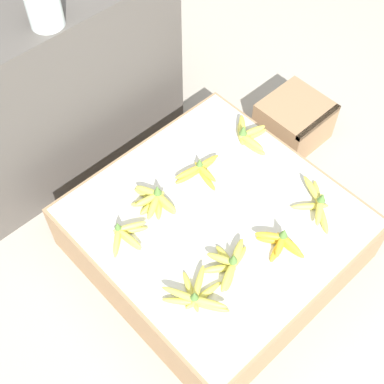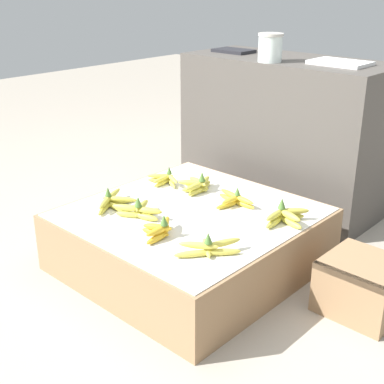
{
  "view_description": "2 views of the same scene",
  "coord_description": "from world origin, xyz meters",
  "px_view_note": "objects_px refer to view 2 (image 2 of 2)",
  "views": [
    {
      "loc": [
        -0.84,
        -0.76,
        2.02
      ],
      "look_at": [
        -0.01,
        0.12,
        0.32
      ],
      "focal_mm": 50.0,
      "sensor_mm": 36.0,
      "label": 1
    },
    {
      "loc": [
        1.47,
        -1.57,
        1.24
      ],
      "look_at": [
        0.0,
        0.0,
        0.36
      ],
      "focal_mm": 50.0,
      "sensor_mm": 36.0,
      "label": 2
    }
  ],
  "objects_px": {
    "banana_bunch_middle_right": "(285,216)",
    "banana_bunch_middle_midright": "(234,199)",
    "banana_bunch_front_left": "(112,201)",
    "banana_bunch_middle_left": "(165,179)",
    "glass_jar": "(270,47)",
    "banana_bunch_front_right": "(209,248)",
    "banana_bunch_middle_midleft": "(198,185)",
    "foam_tray_white": "(340,63)",
    "banana_bunch_front_midright": "(160,229)",
    "wooden_crate": "(362,286)",
    "banana_bunch_front_midleft": "(139,210)"
  },
  "relations": [
    {
      "from": "foam_tray_white",
      "to": "wooden_crate",
      "type": "bearing_deg",
      "value": -51.45
    },
    {
      "from": "banana_bunch_front_midleft",
      "to": "banana_bunch_front_right",
      "type": "distance_m",
      "value": 0.44
    },
    {
      "from": "banana_bunch_front_left",
      "to": "foam_tray_white",
      "type": "relative_size",
      "value": 0.83
    },
    {
      "from": "glass_jar",
      "to": "banana_bunch_middle_midleft",
      "type": "bearing_deg",
      "value": -90.61
    },
    {
      "from": "banana_bunch_front_left",
      "to": "banana_bunch_middle_midleft",
      "type": "distance_m",
      "value": 0.43
    },
    {
      "from": "banana_bunch_front_midleft",
      "to": "banana_bunch_middle_right",
      "type": "distance_m",
      "value": 0.62
    },
    {
      "from": "banana_bunch_front_midright",
      "to": "banana_bunch_front_left",
      "type": "bearing_deg",
      "value": 171.04
    },
    {
      "from": "banana_bunch_middle_left",
      "to": "banana_bunch_middle_midright",
      "type": "relative_size",
      "value": 0.88
    },
    {
      "from": "banana_bunch_front_left",
      "to": "banana_bunch_middle_left",
      "type": "distance_m",
      "value": 0.36
    },
    {
      "from": "banana_bunch_front_left",
      "to": "banana_bunch_middle_right",
      "type": "xyz_separation_m",
      "value": [
        0.67,
        0.38,
        0.01
      ]
    },
    {
      "from": "banana_bunch_front_left",
      "to": "glass_jar",
      "type": "distance_m",
      "value": 1.13
    },
    {
      "from": "banana_bunch_front_left",
      "to": "glass_jar",
      "type": "height_order",
      "value": "glass_jar"
    },
    {
      "from": "foam_tray_white",
      "to": "banana_bunch_middle_right",
      "type": "bearing_deg",
      "value": -74.67
    },
    {
      "from": "banana_bunch_middle_left",
      "to": "foam_tray_white",
      "type": "bearing_deg",
      "value": 56.11
    },
    {
      "from": "banana_bunch_front_right",
      "to": "banana_bunch_middle_right",
      "type": "bearing_deg",
      "value": 82.24
    },
    {
      "from": "banana_bunch_front_midleft",
      "to": "banana_bunch_middle_midright",
      "type": "xyz_separation_m",
      "value": [
        0.22,
        0.38,
        -0.0
      ]
    },
    {
      "from": "banana_bunch_front_left",
      "to": "wooden_crate",
      "type": "bearing_deg",
      "value": 21.17
    },
    {
      "from": "banana_bunch_front_midright",
      "to": "banana_bunch_front_right",
      "type": "distance_m",
      "value": 0.24
    },
    {
      "from": "banana_bunch_front_right",
      "to": "glass_jar",
      "type": "bearing_deg",
      "value": 114.67
    },
    {
      "from": "banana_bunch_middle_right",
      "to": "banana_bunch_middle_midleft",
      "type": "bearing_deg",
      "value": 177.65
    },
    {
      "from": "banana_bunch_middle_left",
      "to": "banana_bunch_middle_midleft",
      "type": "height_order",
      "value": "banana_bunch_middle_midleft"
    },
    {
      "from": "banana_bunch_front_midright",
      "to": "banana_bunch_front_midleft",
      "type": "bearing_deg",
      "value": 161.11
    },
    {
      "from": "banana_bunch_front_left",
      "to": "foam_tray_white",
      "type": "distance_m",
      "value": 1.32
    },
    {
      "from": "banana_bunch_front_midleft",
      "to": "banana_bunch_middle_left",
      "type": "distance_m",
      "value": 0.4
    },
    {
      "from": "banana_bunch_front_midright",
      "to": "glass_jar",
      "type": "bearing_deg",
      "value": 101.94
    },
    {
      "from": "banana_bunch_middle_midleft",
      "to": "foam_tray_white",
      "type": "distance_m",
      "value": 0.93
    },
    {
      "from": "wooden_crate",
      "to": "banana_bunch_middle_midleft",
      "type": "bearing_deg",
      "value": 179.72
    },
    {
      "from": "banana_bunch_front_left",
      "to": "banana_bunch_front_midright",
      "type": "xyz_separation_m",
      "value": [
        0.37,
        -0.06,
        0.01
      ]
    },
    {
      "from": "banana_bunch_middle_midright",
      "to": "glass_jar",
      "type": "relative_size",
      "value": 1.53
    },
    {
      "from": "banana_bunch_middle_left",
      "to": "banana_bunch_middle_midright",
      "type": "height_order",
      "value": "banana_bunch_middle_midright"
    },
    {
      "from": "banana_bunch_middle_left",
      "to": "banana_bunch_middle_right",
      "type": "distance_m",
      "value": 0.7
    },
    {
      "from": "banana_bunch_front_midleft",
      "to": "banana_bunch_front_right",
      "type": "height_order",
      "value": "banana_bunch_front_midleft"
    },
    {
      "from": "banana_bunch_front_left",
      "to": "banana_bunch_middle_left",
      "type": "height_order",
      "value": "banana_bunch_front_left"
    },
    {
      "from": "banana_bunch_front_left",
      "to": "banana_bunch_middle_midright",
      "type": "bearing_deg",
      "value": 44.88
    },
    {
      "from": "banana_bunch_front_left",
      "to": "banana_bunch_middle_midright",
      "type": "relative_size",
      "value": 1.07
    },
    {
      "from": "banana_bunch_front_right",
      "to": "banana_bunch_middle_midright",
      "type": "bearing_deg",
      "value": 117.29
    },
    {
      "from": "banana_bunch_front_right",
      "to": "banana_bunch_middle_right",
      "type": "distance_m",
      "value": 0.43
    },
    {
      "from": "glass_jar",
      "to": "banana_bunch_front_midleft",
      "type": "bearing_deg",
      "value": -89.47
    },
    {
      "from": "wooden_crate",
      "to": "glass_jar",
      "type": "bearing_deg",
      "value": 148.19
    },
    {
      "from": "banana_bunch_front_right",
      "to": "banana_bunch_middle_midright",
      "type": "distance_m",
      "value": 0.48
    },
    {
      "from": "banana_bunch_front_midright",
      "to": "glass_jar",
      "type": "height_order",
      "value": "glass_jar"
    },
    {
      "from": "banana_bunch_middle_midright",
      "to": "banana_bunch_middle_right",
      "type": "distance_m",
      "value": 0.28
    },
    {
      "from": "banana_bunch_middle_midleft",
      "to": "banana_bunch_front_right",
      "type": "bearing_deg",
      "value": -44.23
    },
    {
      "from": "banana_bunch_front_midright",
      "to": "banana_bunch_middle_midleft",
      "type": "height_order",
      "value": "banana_bunch_middle_midleft"
    },
    {
      "from": "banana_bunch_front_left",
      "to": "banana_bunch_middle_midright",
      "type": "height_order",
      "value": "banana_bunch_front_left"
    },
    {
      "from": "banana_bunch_front_right",
      "to": "foam_tray_white",
      "type": "height_order",
      "value": "foam_tray_white"
    },
    {
      "from": "foam_tray_white",
      "to": "banana_bunch_front_right",
      "type": "bearing_deg",
      "value": -83.01
    },
    {
      "from": "banana_bunch_front_right",
      "to": "glass_jar",
      "type": "xyz_separation_m",
      "value": [
        -0.45,
        0.98,
        0.6
      ]
    },
    {
      "from": "banana_bunch_middle_midright",
      "to": "foam_tray_white",
      "type": "height_order",
      "value": "foam_tray_white"
    },
    {
      "from": "banana_bunch_middle_right",
      "to": "banana_bunch_middle_midright",
      "type": "bearing_deg",
      "value": 178.57
    }
  ]
}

